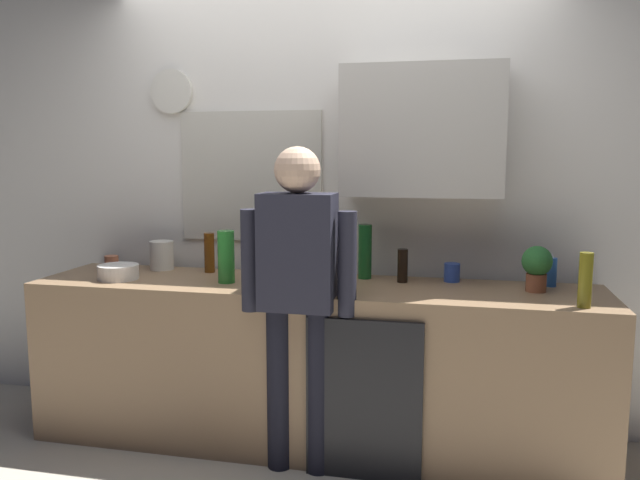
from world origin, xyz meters
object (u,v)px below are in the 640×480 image
bottle_amber_beer (209,253)px  mixing_bowl (118,272)px  potted_plant (537,266)px  dish_soap (551,272)px  bottle_olive_oil (585,280)px  coffee_maker (318,260)px  bottle_dark_sauce (403,266)px  cup_terracotta_mug (112,263)px  cup_blue_mug (452,272)px  bottle_clear_soda (226,257)px  person_at_sink (298,283)px  bottle_green_wine (365,252)px  storage_canister (162,255)px

bottle_amber_beer → mixing_bowl: 0.51m
potted_plant → dish_soap: potted_plant is taller
potted_plant → dish_soap: size_ratio=1.28×
bottle_olive_oil → dish_soap: bottle_olive_oil is taller
coffee_maker → bottle_dark_sauce: coffee_maker is taller
bottle_amber_beer → dish_soap: (1.88, 0.02, -0.04)m
bottle_amber_beer → cup_terracotta_mug: size_ratio=2.50×
cup_blue_mug → mixing_bowl: 1.82m
bottle_amber_beer → potted_plant: same height
bottle_dark_sauce → dish_soap: 0.76m
dish_soap → mixing_bowl: bearing=-172.0°
bottle_clear_soda → cup_terracotta_mug: bottle_clear_soda is taller
bottle_olive_oil → cup_blue_mug: size_ratio=2.50×
mixing_bowl → potted_plant: bearing=4.6°
coffee_maker → person_at_sink: person_at_sink is taller
cup_terracotta_mug → coffee_maker: bearing=-8.7°
mixing_bowl → bottle_amber_beer: bearing=35.9°
coffee_maker → potted_plant: (1.08, 0.17, -0.01)m
bottle_green_wine → bottle_clear_soda: (-0.70, -0.27, -0.01)m
potted_plant → mixing_bowl: bearing=-175.4°
bottle_dark_sauce → storage_canister: bearing=177.4°
bottle_green_wine → bottle_clear_soda: bottle_green_wine is taller
bottle_dark_sauce → person_at_sink: 0.65m
bottle_amber_beer → person_at_sink: (0.66, -0.50, -0.05)m
mixing_bowl → person_at_sink: person_at_sink is taller
bottle_amber_beer → potted_plant: 1.80m
bottle_olive_oil → bottle_green_wine: bearing=157.5°
bottle_green_wine → potted_plant: bearing=-9.1°
bottle_dark_sauce → dish_soap: (0.76, 0.06, -0.01)m
cup_terracotta_mug → storage_canister: size_ratio=0.54×
bottle_dark_sauce → person_at_sink: bearing=-135.4°
cup_blue_mug → dish_soap: size_ratio=0.56×
coffee_maker → bottle_amber_beer: coffee_maker is taller
cup_terracotta_mug → potted_plant: size_ratio=0.40×
cup_blue_mug → person_at_sink: size_ratio=0.06×
bottle_green_wine → storage_canister: size_ratio=1.76×
mixing_bowl → dish_soap: bearing=8.0°
mixing_bowl → storage_canister: bearing=73.0°
bottle_amber_beer → dish_soap: bottle_amber_beer is taller
bottle_amber_beer → bottle_olive_oil: bottle_olive_oil is taller
mixing_bowl → potted_plant: size_ratio=0.96×
coffee_maker → bottle_dark_sauce: (0.41, 0.25, -0.06)m
bottle_olive_oil → mixing_bowl: size_ratio=1.14×
cup_terracotta_mug → dish_soap: bearing=2.7°
dish_soap → storage_canister: size_ratio=1.06×
bottle_amber_beer → storage_canister: 0.32m
cup_blue_mug → mixing_bowl: (-1.79, -0.33, -0.01)m
bottle_dark_sauce → mixing_bowl: bottle_dark_sauce is taller
bottle_dark_sauce → cup_terracotta_mug: (-1.69, -0.05, -0.04)m
storage_canister → person_at_sink: person_at_sink is taller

